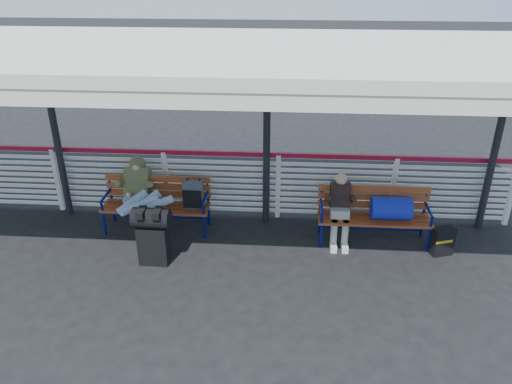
# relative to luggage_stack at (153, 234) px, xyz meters

# --- Properties ---
(ground) EXTENTS (60.00, 60.00, 0.00)m
(ground) POSITION_rel_luggage_stack_xyz_m (-0.16, -0.31, -0.50)
(ground) COLOR black
(ground) RESTS_ON ground
(fence) EXTENTS (12.08, 0.08, 1.24)m
(fence) POSITION_rel_luggage_stack_xyz_m (-0.16, 1.59, 0.16)
(fence) COLOR silver
(fence) RESTS_ON ground
(canopy) EXTENTS (12.60, 3.60, 3.16)m
(canopy) POSITION_rel_luggage_stack_xyz_m (-0.16, 0.56, 2.54)
(canopy) COLOR silver
(canopy) RESTS_ON ground
(luggage_stack) EXTENTS (0.57, 0.33, 0.93)m
(luggage_stack) POSITION_rel_luggage_stack_xyz_m (0.00, 0.00, 0.00)
(luggage_stack) COLOR black
(luggage_stack) RESTS_ON ground
(bench_left) EXTENTS (1.80, 0.56, 0.93)m
(bench_left) POSITION_rel_luggage_stack_xyz_m (0.00, 1.03, 0.09)
(bench_left) COLOR #92431C
(bench_left) RESTS_ON ground
(bench_right) EXTENTS (1.80, 0.56, 0.92)m
(bench_right) POSITION_rel_luggage_stack_xyz_m (3.55, 0.85, 0.10)
(bench_right) COLOR #92431C
(bench_right) RESTS_ON ground
(traveler_man) EXTENTS (0.94, 1.64, 0.77)m
(traveler_man) POSITION_rel_luggage_stack_xyz_m (-0.35, 0.69, 0.24)
(traveler_man) COLOR #94A5C8
(traveler_man) RESTS_ON ground
(companion_person) EXTENTS (0.32, 0.66, 1.15)m
(companion_person) POSITION_rel_luggage_stack_xyz_m (2.86, 0.84, 0.09)
(companion_person) COLOR #A8A699
(companion_person) RESTS_ON ground
(suitcase_side) EXTENTS (0.37, 0.29, 0.46)m
(suitcase_side) POSITION_rel_luggage_stack_xyz_m (4.46, 0.55, -0.27)
(suitcase_side) COLOR black
(suitcase_side) RESTS_ON ground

